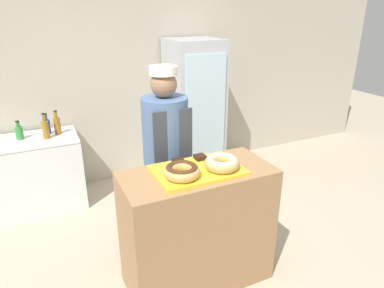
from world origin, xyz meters
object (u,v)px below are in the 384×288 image
object	(u,v)px
baker_person	(166,158)
bottle_green	(19,132)
donut_light_glaze	(222,163)
bottle_amber_b	(57,125)
brownie_back_left	(178,161)
serving_tray	(198,170)
bottle_amber	(46,129)
bottle_blue	(47,126)
brownie_back_right	(200,157)
chest_freezer	(35,173)
beverage_fridge	(194,111)
donut_chocolate_glaze	(182,171)

from	to	relation	value
baker_person	bottle_green	bearing A→B (deg)	133.02
donut_light_glaze	baker_person	bearing A→B (deg)	106.41
bottle_amber_b	brownie_back_left	bearing A→B (deg)	-66.54
serving_tray	bottle_amber	xyz separation A→B (m)	(-0.94, 1.71, -0.08)
brownie_back_left	bottle_amber	size ratio (longest dim) A/B	0.29
bottle_green	serving_tray	bearing A→B (deg)	-56.64
bottle_amber	bottle_blue	world-z (taller)	bottle_amber
donut_light_glaze	brownie_back_right	xyz separation A→B (m)	(-0.07, 0.22, -0.03)
brownie_back_left	baker_person	xyz separation A→B (m)	(0.06, 0.42, -0.15)
baker_person	bottle_amber_b	world-z (taller)	baker_person
brownie_back_left	bottle_amber	distance (m)	1.78
serving_tray	chest_freezer	distance (m)	2.16
serving_tray	bottle_green	xyz separation A→B (m)	(-1.19, 1.81, -0.11)
bottle_green	donut_light_glaze	bearing A→B (deg)	-54.35
donut_light_glaze	bottle_blue	xyz separation A→B (m)	(-1.07, 1.92, -0.16)
brownie_back_left	chest_freezer	bearing A→B (deg)	122.25
brownie_back_left	beverage_fridge	world-z (taller)	beverage_fridge
brownie_back_right	chest_freezer	size ratio (longest dim) A/B	0.08
donut_chocolate_glaze	baker_person	world-z (taller)	baker_person
chest_freezer	beverage_fridge	bearing A→B (deg)	-0.20
donut_light_glaze	bottle_amber	world-z (taller)	donut_light_glaze
baker_person	donut_chocolate_glaze	bearing A→B (deg)	-101.28
serving_tray	baker_person	xyz separation A→B (m)	(-0.03, 0.56, -0.12)
bottle_amber	bottle_green	xyz separation A→B (m)	(-0.25, 0.09, -0.03)
donut_chocolate_glaze	baker_person	xyz separation A→B (m)	(0.13, 0.63, -0.18)
serving_tray	brownie_back_right	xyz separation A→B (m)	(0.09, 0.15, 0.03)
donut_chocolate_glaze	brownie_back_right	bearing A→B (deg)	41.21
donut_chocolate_glaze	baker_person	distance (m)	0.67
brownie_back_left	bottle_amber_b	world-z (taller)	bottle_amber_b
bottle_blue	brownie_back_left	bearing A→B (deg)	-64.23
donut_chocolate_glaze	bottle_blue	xyz separation A→B (m)	(-0.76, 1.92, -0.16)
beverage_fridge	bottle_amber	world-z (taller)	beverage_fridge
serving_tray	brownie_back_right	world-z (taller)	brownie_back_right
serving_tray	chest_freezer	bearing A→B (deg)	122.20
donut_light_glaze	bottle_amber_b	size ratio (longest dim) A/B	0.98
bottle_blue	serving_tray	bearing A→B (deg)	-63.74
beverage_fridge	chest_freezer	xyz separation A→B (m)	(-1.92, 0.01, -0.47)
bottle_amber_b	serving_tray	bearing A→B (deg)	-65.83
donut_light_glaze	chest_freezer	size ratio (longest dim) A/B	0.27
bottle_amber	baker_person	bearing A→B (deg)	-51.76
donut_light_glaze	beverage_fridge	xyz separation A→B (m)	(0.66, 1.82, -0.17)
brownie_back_right	bottle_blue	bearing A→B (deg)	120.47
beverage_fridge	bottle_amber_b	distance (m)	1.63
bottle_blue	bottle_amber_b	bearing A→B (deg)	-22.85
donut_light_glaze	brownie_back_right	size ratio (longest dim) A/B	3.19
brownie_back_left	chest_freezer	distance (m)	2.01
donut_light_glaze	bottle_amber_b	bearing A→B (deg)	117.27
baker_person	bottle_amber_b	size ratio (longest dim) A/B	6.31
brownie_back_right	beverage_fridge	bearing A→B (deg)	65.83
brownie_back_right	chest_freezer	distance (m)	2.10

